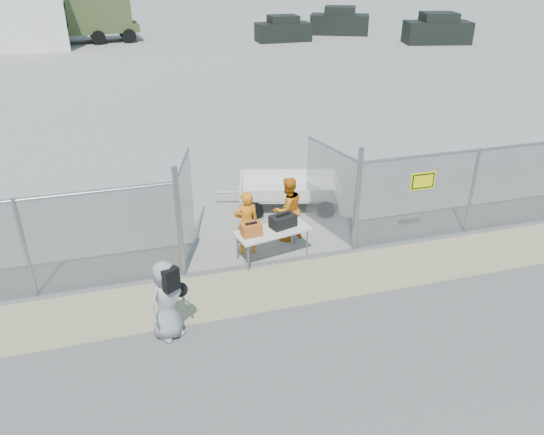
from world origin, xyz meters
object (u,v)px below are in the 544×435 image
object	(u,v)px
security_worker_right	(288,209)
visitor	(167,300)
security_worker_left	(247,223)
utility_trailer	(289,192)
folding_table	(273,244)

from	to	relation	value
security_worker_right	visitor	distance (m)	4.22
security_worker_left	utility_trailer	bearing A→B (deg)	-127.36
security_worker_right	utility_trailer	size ratio (longest dim) A/B	0.47
folding_table	visitor	xyz separation A→B (m)	(-2.55, -2.11, 0.42)
folding_table	security_worker_left	bearing A→B (deg)	133.49
folding_table	security_worker_left	size ratio (longest dim) A/B	1.08
security_worker_left	visitor	size ratio (longest dim) A/B	1.00
security_worker_right	folding_table	bearing A→B (deg)	33.21
security_worker_left	visitor	xyz separation A→B (m)	(-2.03, -2.46, 0.00)
folding_table	security_worker_left	world-z (taller)	security_worker_left
visitor	utility_trailer	world-z (taller)	visitor
security_worker_right	visitor	bearing A→B (deg)	23.93
folding_table	utility_trailer	xyz separation A→B (m)	(1.17, 2.49, 0.06)
visitor	utility_trailer	distance (m)	5.92
security_worker_left	visitor	world-z (taller)	visitor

